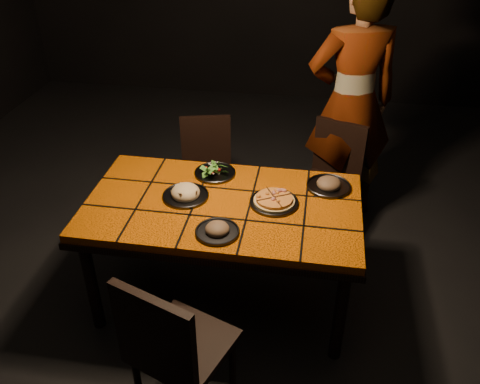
% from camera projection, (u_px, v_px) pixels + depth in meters
% --- Properties ---
extents(room_shell, '(6.04, 7.04, 3.08)m').
position_uv_depth(room_shell, '(220.00, 80.00, 2.55)').
color(room_shell, black).
rests_on(room_shell, ground).
extents(dining_table, '(1.62, 0.92, 0.75)m').
position_uv_depth(dining_table, '(223.00, 214.00, 3.00)').
color(dining_table, '#E06407').
rests_on(dining_table, ground).
extents(chair_near, '(0.55, 0.55, 0.94)m').
position_uv_depth(chair_near, '(172.00, 346.00, 2.35)').
color(chair_near, black).
rests_on(chair_near, ground).
extents(chair_far_left, '(0.46, 0.46, 0.84)m').
position_uv_depth(chair_far_left, '(207.00, 164.00, 3.88)').
color(chair_far_left, black).
rests_on(chair_far_left, ground).
extents(chair_far_right, '(0.50, 0.50, 0.86)m').
position_uv_depth(chair_far_right, '(333.00, 172.00, 3.76)').
color(chair_far_right, black).
rests_on(chair_far_right, ground).
extents(diner, '(0.79, 0.64, 1.88)m').
position_uv_depth(diner, '(351.00, 103.00, 3.71)').
color(diner, brown).
rests_on(diner, ground).
extents(plate_pizza, '(0.33, 0.33, 0.04)m').
position_uv_depth(plate_pizza, '(274.00, 201.00, 2.94)').
color(plate_pizza, '#313136').
rests_on(plate_pizza, dining_table).
extents(plate_pasta, '(0.28, 0.28, 0.09)m').
position_uv_depth(plate_pasta, '(186.00, 194.00, 3.00)').
color(plate_pasta, '#313136').
rests_on(plate_pasta, dining_table).
extents(plate_salad, '(0.26, 0.26, 0.07)m').
position_uv_depth(plate_salad, '(215.00, 171.00, 3.22)').
color(plate_salad, '#313136').
rests_on(plate_salad, dining_table).
extents(plate_mushroom_a, '(0.24, 0.24, 0.08)m').
position_uv_depth(plate_mushroom_a, '(217.00, 230.00, 2.71)').
color(plate_mushroom_a, '#313136').
rests_on(plate_mushroom_a, dining_table).
extents(plate_mushroom_b, '(0.27, 0.27, 0.09)m').
position_uv_depth(plate_mushroom_b, '(329.00, 184.00, 3.09)').
color(plate_mushroom_b, '#313136').
rests_on(plate_mushroom_b, dining_table).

